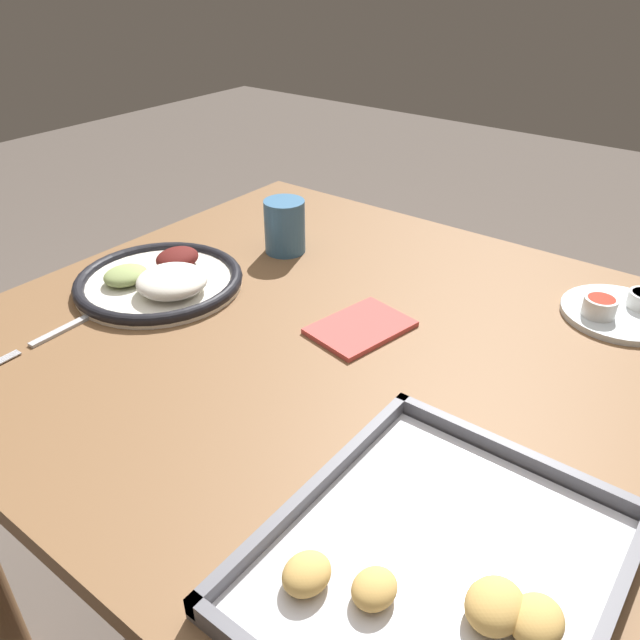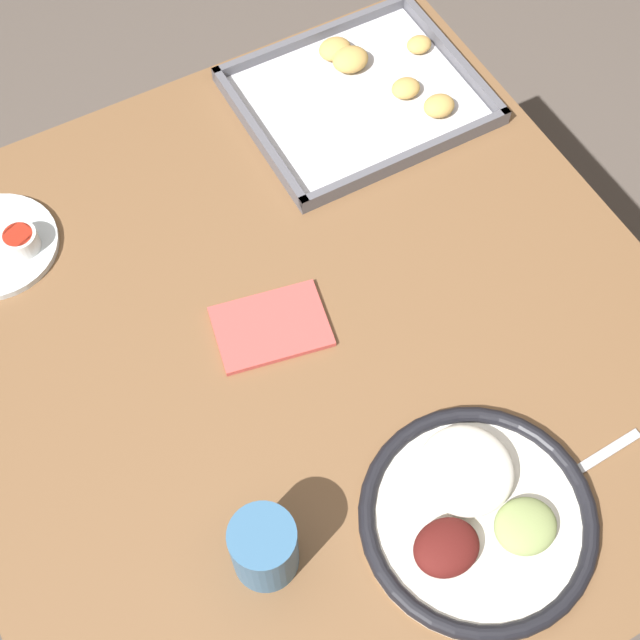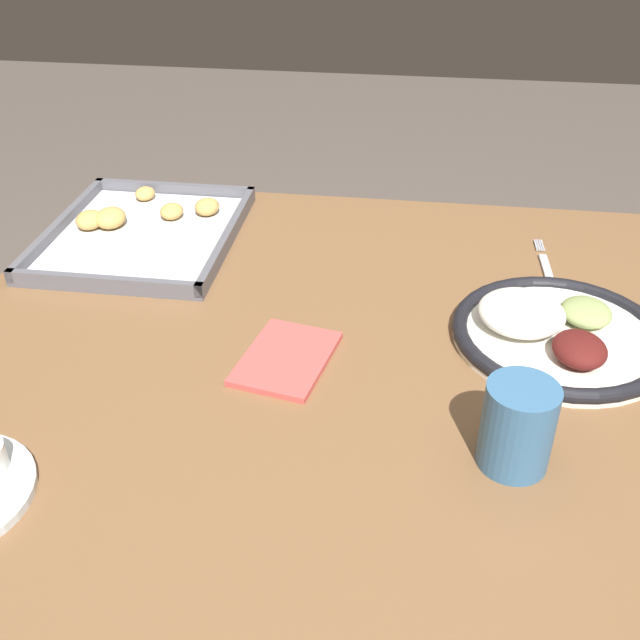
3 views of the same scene
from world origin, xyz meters
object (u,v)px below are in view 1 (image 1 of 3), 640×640
Objects in this scene: dinner_plate at (161,280)px; saucer_plate at (619,310)px; baking_tray at (438,571)px; napkin at (361,327)px; fork at (71,325)px; drinking_cup at (285,226)px.

dinner_plate is 0.73m from saucer_plate.
baking_tray is (0.58, 0.00, -0.00)m from saucer_plate.
napkin is at bearing 105.36° from dinner_plate.
baking_tray is (0.22, 0.63, -0.00)m from dinner_plate.
saucer_plate is 0.49× the size of baking_tray.
saucer_plate and baking_tray have the same top height.
baking_tray is at bearing 83.35° from fork.
dinner_plate reaches higher than fork.
dinner_plate is 0.35m from napkin.
drinking_cup is (0.13, -0.56, 0.04)m from saucer_plate.
napkin is at bearing -47.09° from saucer_plate.
baking_tray is at bearing 51.15° from drinking_cup.
drinking_cup is 0.60× the size of napkin.
saucer_plate is 0.58m from drinking_cup.
saucer_plate reaches higher than fork.
fork is 1.26× the size of saucer_plate.
baking_tray is at bearing 0.02° from saucer_plate.
fork is at bearing -11.84° from drinking_cup.
saucer_plate is (-0.37, 0.63, -0.00)m from dinner_plate.
baking_tray is 0.43m from napkin.
drinking_cup is at bearing 163.11° from dinner_plate.
baking_tray is 2.16× the size of napkin.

